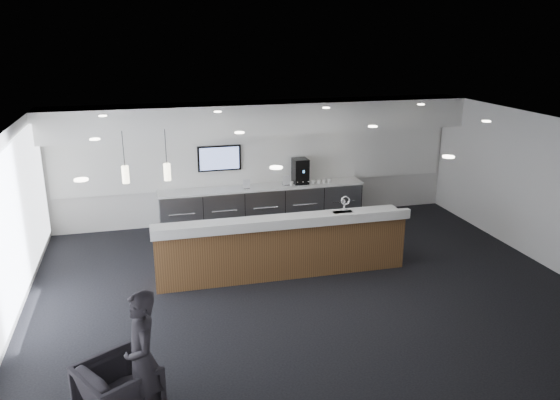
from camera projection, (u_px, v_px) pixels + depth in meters
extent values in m
plane|color=black|center=(306.00, 286.00, 10.26)|extent=(10.00, 10.00, 0.00)
cube|color=black|center=(308.00, 128.00, 9.37)|extent=(10.00, 8.00, 0.02)
cube|color=silver|center=(259.00, 161.00, 13.51)|extent=(10.00, 0.02, 3.00)
cube|color=silver|center=(5.00, 236.00, 8.61)|extent=(0.02, 8.00, 3.00)
cube|color=silver|center=(543.00, 191.00, 11.01)|extent=(0.02, 8.00, 3.00)
cube|color=white|center=(263.00, 117.00, 12.75)|extent=(10.00, 0.90, 0.70)
cube|color=white|center=(259.00, 157.00, 13.45)|extent=(9.80, 0.06, 1.40)
cube|color=silver|center=(8.00, 235.00, 8.62)|extent=(0.04, 7.36, 2.55)
cube|color=gray|center=(263.00, 206.00, 13.49)|extent=(5.00, 0.60, 0.90)
cube|color=silver|center=(262.00, 187.00, 13.35)|extent=(5.06, 0.66, 0.05)
cylinder|color=white|center=(182.00, 215.00, 12.70)|extent=(0.60, 0.02, 0.02)
cylinder|color=white|center=(225.00, 211.00, 12.94)|extent=(0.60, 0.02, 0.02)
cylinder|color=white|center=(266.00, 208.00, 13.18)|extent=(0.60, 0.02, 0.02)
cylinder|color=white|center=(305.00, 205.00, 13.42)|extent=(0.60, 0.02, 0.02)
cylinder|color=white|center=(343.00, 202.00, 13.66)|extent=(0.60, 0.02, 0.02)
cube|color=black|center=(219.00, 158.00, 13.14)|extent=(1.05, 0.07, 0.62)
cube|color=#2D46B4|center=(220.00, 159.00, 13.10)|extent=(0.95, 0.01, 0.54)
cylinder|color=beige|center=(166.00, 168.00, 9.75)|extent=(0.12, 0.12, 0.30)
cylinder|color=beige|center=(126.00, 170.00, 9.58)|extent=(0.12, 0.12, 0.30)
cube|color=#4F321A|center=(282.00, 248.00, 10.66)|extent=(4.89, 0.71, 1.05)
cube|color=silver|center=(282.00, 221.00, 10.50)|extent=(4.97, 0.79, 0.06)
cube|color=silver|center=(287.00, 224.00, 10.12)|extent=(4.96, 0.15, 0.18)
cylinder|color=white|center=(344.00, 206.00, 10.84)|extent=(0.04, 0.04, 0.28)
torus|color=white|center=(345.00, 201.00, 10.75)|extent=(0.19, 0.03, 0.19)
cube|color=black|center=(300.00, 171.00, 13.52)|extent=(0.36, 0.40, 0.62)
cube|color=white|center=(303.00, 185.00, 13.40)|extent=(0.22, 0.12, 0.02)
cube|color=silver|center=(247.00, 184.00, 13.09)|extent=(0.17, 0.03, 0.23)
cube|color=silver|center=(286.00, 180.00, 13.38)|extent=(0.19, 0.05, 0.25)
imported|color=black|center=(119.00, 392.00, 6.63)|extent=(1.16, 1.16, 0.78)
imported|color=black|center=(143.00, 360.00, 6.46)|extent=(0.51, 0.70, 1.74)
imported|color=white|center=(329.00, 181.00, 13.62)|extent=(0.10, 0.10, 0.09)
imported|color=white|center=(324.00, 181.00, 13.59)|extent=(0.14, 0.14, 0.09)
imported|color=white|center=(319.00, 182.00, 13.56)|extent=(0.12, 0.12, 0.09)
imported|color=white|center=(313.00, 182.00, 13.52)|extent=(0.13, 0.13, 0.09)
imported|color=white|center=(308.00, 182.00, 13.49)|extent=(0.14, 0.14, 0.09)
imported|color=white|center=(302.00, 183.00, 13.46)|extent=(0.11, 0.11, 0.09)
imported|color=white|center=(297.00, 183.00, 13.42)|extent=(0.14, 0.14, 0.09)
imported|color=white|center=(292.00, 184.00, 13.39)|extent=(0.12, 0.12, 0.09)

